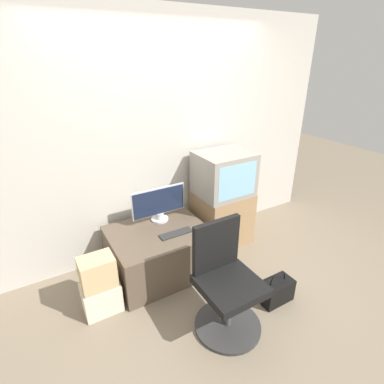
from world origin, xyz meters
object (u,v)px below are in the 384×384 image
Objects in this scene: main_monitor at (159,204)px; office_chair at (226,286)px; handbag at (276,290)px; keyboard at (176,233)px; cardboard_box_lower at (102,297)px; mouse at (196,228)px; crt_tv at (224,174)px.

office_chair reaches higher than main_monitor.
office_chair is 2.86× the size of handbag.
cardboard_box_lower is at bearing -173.27° from keyboard.
keyboard is at bearing 93.79° from office_chair.
main_monitor reaches higher than cardboard_box_lower.
mouse is 0.75m from crt_tv.
cardboard_box_lower is at bearing 142.02° from office_chair.
main_monitor is 1.07m from cardboard_box_lower.
handbag is (0.41, -0.79, -0.39)m from mouse.
cardboard_box_lower is at bearing -166.68° from crt_tv.
office_chair is at bearing -37.98° from cardboard_box_lower.
handbag is at bearing -62.70° from mouse.
crt_tv is at bearing -4.48° from main_monitor.
handbag is at bearing -3.83° from office_chair.
keyboard is at bearing -160.06° from crt_tv.
main_monitor reaches higher than handbag.
office_chair reaches higher than mouse.
main_monitor is 1.17m from office_chair.
main_monitor is at bearing 119.20° from handbag.
crt_tv reaches higher than mouse.
keyboard is at bearing 6.73° from cardboard_box_lower.
mouse is 0.07× the size of office_chair.
mouse is at bearing -56.97° from main_monitor.
crt_tv reaches higher than keyboard.
handbag is (1.46, -0.72, -0.03)m from cardboard_box_lower.
office_chair is at bearing -86.21° from keyboard.
mouse is at bearing 3.88° from cardboard_box_lower.
keyboard is at bearing -86.51° from main_monitor.
handbag is (-0.15, -1.10, -0.79)m from crt_tv.
office_chair is 1.14m from cardboard_box_lower.
keyboard reaches higher than cardboard_box_lower.
crt_tv is (0.56, 0.31, 0.39)m from mouse.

